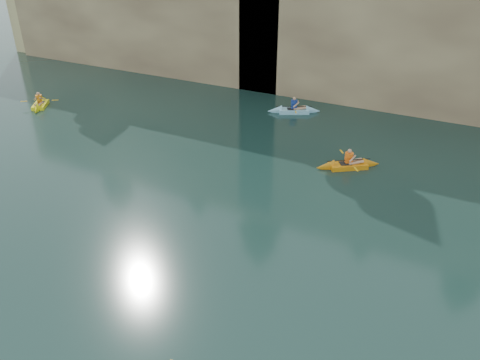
% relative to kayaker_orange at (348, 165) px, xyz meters
% --- Properties ---
extents(ground, '(160.00, 160.00, 0.00)m').
position_rel_kayaker_orange_xyz_m(ground, '(-0.98, -12.37, -0.15)').
color(ground, black).
rests_on(ground, ground).
extents(cliff_slab_west, '(26.00, 2.40, 10.56)m').
position_rel_kayaker_orange_xyz_m(cliff_slab_west, '(-20.98, 10.23, 5.13)').
color(cliff_slab_west, tan).
rests_on(cliff_slab_west, ground).
extents(cliff_slab_center, '(24.00, 2.40, 11.40)m').
position_rel_kayaker_orange_xyz_m(cliff_slab_center, '(1.02, 10.23, 5.55)').
color(cliff_slab_center, tan).
rests_on(cliff_slab_center, ground).
extents(sea_cave_west, '(4.50, 1.00, 4.00)m').
position_rel_kayaker_orange_xyz_m(sea_cave_west, '(-18.98, 9.58, 1.85)').
color(sea_cave_west, black).
rests_on(sea_cave_west, ground).
extents(sea_cave_center, '(3.50, 1.00, 3.20)m').
position_rel_kayaker_orange_xyz_m(sea_cave_center, '(-4.98, 9.58, 1.45)').
color(sea_cave_center, black).
rests_on(sea_cave_center, ground).
extents(kayaker_orange, '(3.10, 2.56, 1.25)m').
position_rel_kayaker_orange_xyz_m(kayaker_orange, '(0.00, 0.00, 0.00)').
color(kayaker_orange, orange).
rests_on(kayaker_orange, ground).
extents(kayaker_yellow, '(2.35, 2.89, 1.24)m').
position_rel_kayaker_orange_xyz_m(kayaker_yellow, '(-20.93, -0.72, -0.00)').
color(kayaker_yellow, '#F6F114').
rests_on(kayaker_yellow, ground).
extents(kayaker_ltblue_mid, '(3.40, 2.33, 1.31)m').
position_rel_kayaker_orange_xyz_m(kayaker_ltblue_mid, '(-5.42, 6.15, 0.01)').
color(kayaker_ltblue_mid, '#85C6DF').
rests_on(kayaker_ltblue_mid, ground).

